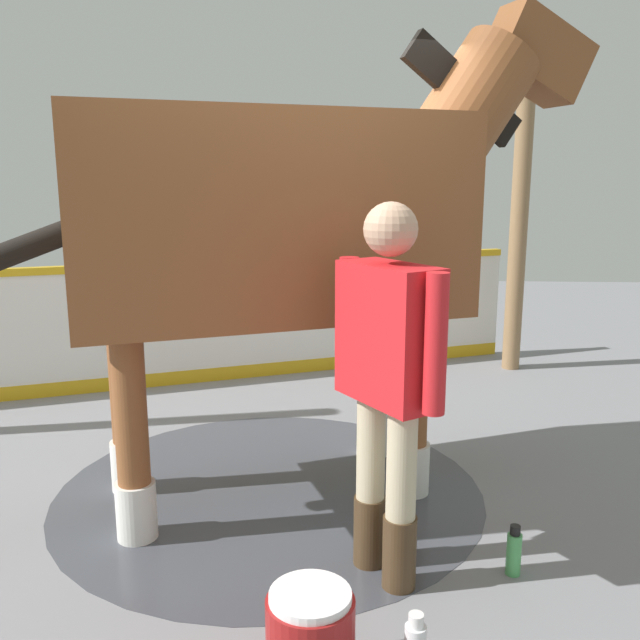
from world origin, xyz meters
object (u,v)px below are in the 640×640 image
at_px(horse, 288,217).
at_px(bottle_spray, 514,552).
at_px(handler, 388,370).
at_px(wash_bucket, 310,638).

height_order(horse, bottle_spray, horse).
xyz_separation_m(horse, bottle_spray, (-1.10, 0.82, -1.45)).
height_order(handler, wash_bucket, handler).
bearing_deg(wash_bucket, bottle_spray, -140.65).
xyz_separation_m(horse, handler, (-0.51, 0.85, -0.60)).
relative_size(handler, bottle_spray, 7.00).
bearing_deg(wash_bucket, handler, -112.74).
bearing_deg(handler, horse, -94.67).
bearing_deg(bottle_spray, horse, -36.75).
relative_size(horse, handler, 1.93).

